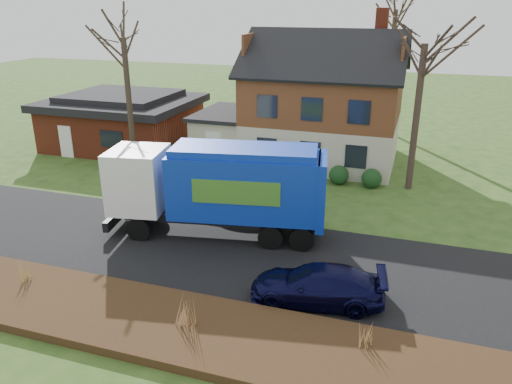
% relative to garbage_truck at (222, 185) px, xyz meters
% --- Properties ---
extents(ground, '(120.00, 120.00, 0.00)m').
position_rel_garbage_truck_xyz_m(ground, '(-0.05, -1.58, -2.32)').
color(ground, '#284A18').
rests_on(ground, ground).
extents(road, '(80.00, 7.00, 0.02)m').
position_rel_garbage_truck_xyz_m(road, '(-0.05, -1.58, -2.31)').
color(road, black).
rests_on(road, ground).
extents(mulch_verge, '(80.00, 3.50, 0.30)m').
position_rel_garbage_truck_xyz_m(mulch_verge, '(-0.05, -6.88, -2.17)').
color(mulch_verge, '#311E10').
rests_on(mulch_verge, ground).
extents(main_house, '(12.95, 8.95, 9.26)m').
position_rel_garbage_truck_xyz_m(main_house, '(1.44, 12.33, 1.71)').
color(main_house, beige).
rests_on(main_house, ground).
extents(ranch_house, '(9.80, 8.20, 3.70)m').
position_rel_garbage_truck_xyz_m(ranch_house, '(-12.05, 11.42, -0.50)').
color(ranch_house, maroon).
rests_on(ranch_house, ground).
extents(garbage_truck, '(9.67, 4.11, 4.02)m').
position_rel_garbage_truck_xyz_m(garbage_truck, '(0.00, 0.00, 0.00)').
color(garbage_truck, black).
rests_on(garbage_truck, ground).
extents(silver_sedan, '(4.67, 2.69, 1.46)m').
position_rel_garbage_truck_xyz_m(silver_sedan, '(-0.09, 3.47, -1.59)').
color(silver_sedan, '#B1B5BA').
rests_on(silver_sedan, ground).
extents(navy_wagon, '(4.73, 2.50, 1.31)m').
position_rel_garbage_truck_xyz_m(navy_wagon, '(5.01, -3.92, -1.66)').
color(navy_wagon, black).
rests_on(navy_wagon, ground).
extents(tree_front_west, '(3.62, 3.62, 10.76)m').
position_rel_garbage_truck_xyz_m(tree_front_west, '(-8.32, 6.53, 6.55)').
color(tree_front_west, '#392E22').
rests_on(tree_front_west, ground).
extents(tree_front_east, '(3.94, 3.94, 10.94)m').
position_rel_garbage_truck_xyz_m(tree_front_east, '(7.52, 8.57, 6.57)').
color(tree_front_east, '#3D2D25').
rests_on(tree_front_east, ground).
extents(grass_clump_west, '(0.31, 0.25, 0.82)m').
position_rel_garbage_truck_xyz_m(grass_clump_west, '(-5.05, -6.26, -1.61)').
color(grass_clump_west, tan).
rests_on(grass_clump_west, mulch_verge).
extents(grass_clump_mid, '(0.38, 0.31, 1.07)m').
position_rel_garbage_truck_xyz_m(grass_clump_mid, '(1.57, -6.90, -1.48)').
color(grass_clump_mid, '#AC7B4C').
rests_on(grass_clump_mid, mulch_verge).
extents(grass_clump_east, '(0.30, 0.25, 0.75)m').
position_rel_garbage_truck_xyz_m(grass_clump_east, '(6.91, -6.15, -1.64)').
color(grass_clump_east, tan).
rests_on(grass_clump_east, mulch_verge).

